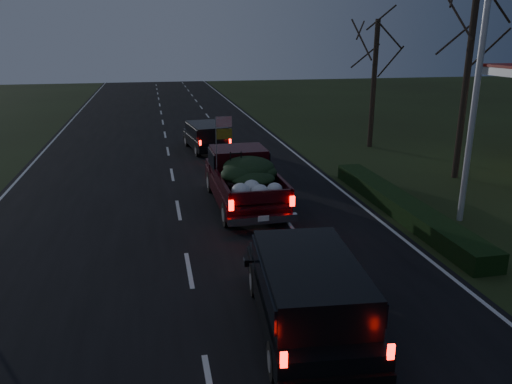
{
  "coord_description": "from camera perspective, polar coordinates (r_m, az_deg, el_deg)",
  "views": [
    {
      "loc": [
        -0.72,
        -12.44,
        6.09
      ],
      "look_at": [
        2.4,
        2.57,
        1.3
      ],
      "focal_mm": 35.0,
      "sensor_mm": 36.0,
      "label": 1
    }
  ],
  "objects": [
    {
      "name": "lead_suv",
      "position": [
        27.87,
        -5.72,
        6.59
      ],
      "size": [
        2.3,
        4.45,
        1.22
      ],
      "rotation": [
        0.0,
        0.0,
        0.13
      ],
      "color": "black",
      "rests_on": "ground"
    },
    {
      "name": "bare_tree_far",
      "position": [
        29.14,
        13.53,
        15.2
      ],
      "size": [
        3.6,
        3.6,
        7.0
      ],
      "color": "black",
      "rests_on": "ground"
    },
    {
      "name": "hedge_row",
      "position": [
        18.56,
        16.27,
        -1.55
      ],
      "size": [
        1.0,
        10.0,
        0.6
      ],
      "primitive_type": "cube",
      "color": "black",
      "rests_on": "ground"
    },
    {
      "name": "road_asphalt",
      "position": [
        13.87,
        -7.65,
        -8.83
      ],
      "size": [
        14.0,
        120.0,
        0.02
      ],
      "primitive_type": "cube",
      "color": "black",
      "rests_on": "ground"
    },
    {
      "name": "ground",
      "position": [
        13.87,
        -7.65,
        -8.86
      ],
      "size": [
        120.0,
        120.0,
        0.0
      ],
      "primitive_type": "plane",
      "color": "black",
      "rests_on": "ground"
    },
    {
      "name": "bare_tree_mid",
      "position": [
        23.51,
        23.51,
        16.62
      ],
      "size": [
        3.6,
        3.6,
        8.5
      ],
      "color": "black",
      "rests_on": "ground"
    },
    {
      "name": "light_pole",
      "position": [
        17.7,
        24.29,
        13.91
      ],
      "size": [
        0.5,
        0.9,
        9.16
      ],
      "color": "silver",
      "rests_on": "ground"
    },
    {
      "name": "pickup_truck",
      "position": [
        18.55,
        -1.42,
        1.83
      ],
      "size": [
        2.3,
        5.78,
        3.01
      ],
      "rotation": [
        0.0,
        0.0,
        0.02
      ],
      "color": "black",
      "rests_on": "ground"
    },
    {
      "name": "rear_suv",
      "position": [
        10.69,
        5.98,
        -10.82
      ],
      "size": [
        2.45,
        5.04,
        1.4
      ],
      "rotation": [
        0.0,
        0.0,
        -0.09
      ],
      "color": "black",
      "rests_on": "ground"
    }
  ]
}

